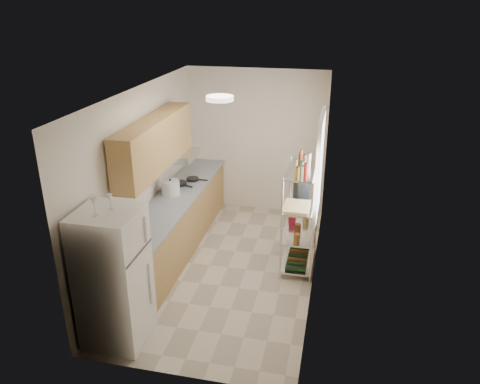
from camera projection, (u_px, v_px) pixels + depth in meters
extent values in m
cube|color=beige|center=(228.00, 268.00, 6.94)|extent=(2.50, 4.40, 0.01)
cube|color=white|center=(226.00, 91.00, 5.93)|extent=(2.50, 4.40, 0.01)
cube|color=beige|center=(256.00, 142.00, 8.42)|extent=(2.50, 0.01, 2.60)
cube|color=beige|center=(171.00, 270.00, 4.45)|extent=(2.50, 0.01, 2.60)
cube|color=beige|center=(142.00, 179.00, 6.68)|extent=(0.01, 4.40, 2.60)
cube|color=beige|center=(319.00, 194.00, 6.19)|extent=(0.01, 4.40, 2.60)
cube|color=tan|center=(177.00, 222.00, 7.35)|extent=(0.60, 3.48, 0.86)
cube|color=gray|center=(177.00, 196.00, 7.17)|extent=(0.63, 3.51, 0.04)
cube|color=#B7BABC|center=(145.00, 230.00, 6.15)|extent=(0.52, 0.44, 0.04)
cube|color=#B7BABC|center=(217.00, 190.00, 8.51)|extent=(0.01, 0.55, 0.72)
cube|color=tan|center=(155.00, 144.00, 6.54)|extent=(0.33, 2.20, 0.72)
cube|color=#B7BABC|center=(179.00, 155.00, 7.41)|extent=(0.50, 0.60, 0.12)
cube|color=white|center=(319.00, 167.00, 6.41)|extent=(0.06, 1.00, 1.46)
cube|color=silver|center=(298.00, 259.00, 6.97)|extent=(0.45, 0.90, 0.02)
cube|color=silver|center=(299.00, 232.00, 6.79)|extent=(0.45, 0.90, 0.02)
cube|color=silver|center=(301.00, 204.00, 6.62)|extent=(0.45, 0.90, 0.02)
cube|color=silver|center=(303.00, 171.00, 6.43)|extent=(0.45, 0.90, 0.02)
cylinder|color=silver|center=(281.00, 230.00, 6.36)|extent=(0.02, 0.02, 1.55)
cylinder|color=silver|center=(289.00, 204.00, 7.15)|extent=(0.02, 0.02, 1.55)
cylinder|color=silver|center=(313.00, 233.00, 6.27)|extent=(0.02, 0.02, 1.55)
cylinder|color=silver|center=(317.00, 207.00, 7.06)|extent=(0.02, 0.02, 1.55)
cylinder|color=white|center=(220.00, 98.00, 5.68)|extent=(0.34, 0.34, 0.05)
cube|color=white|center=(114.00, 278.00, 5.21)|extent=(0.67, 0.67, 1.63)
cylinder|color=silver|center=(171.00, 188.00, 7.15)|extent=(0.28, 0.28, 0.22)
cylinder|color=black|center=(179.00, 183.00, 7.56)|extent=(0.33, 0.33, 0.04)
cylinder|color=black|center=(193.00, 179.00, 7.74)|extent=(0.21, 0.21, 0.04)
cube|color=#D4B670|center=(296.00, 207.00, 6.46)|extent=(0.37, 0.47, 0.03)
cube|color=black|center=(302.00, 185.00, 6.82)|extent=(0.26, 0.31, 0.31)
cube|color=maroon|center=(293.00, 216.00, 7.07)|extent=(0.11, 0.15, 0.16)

